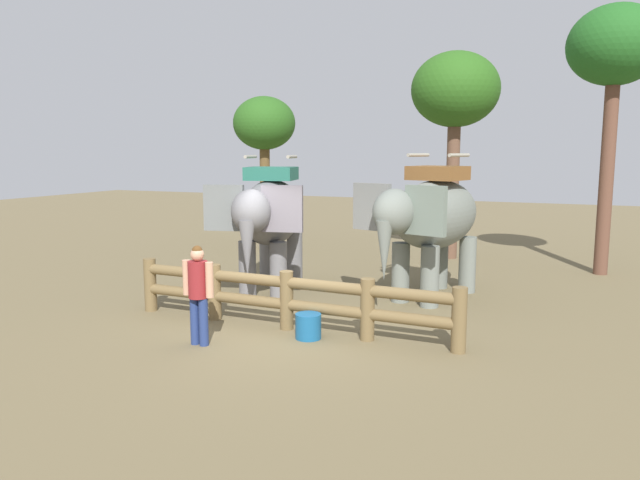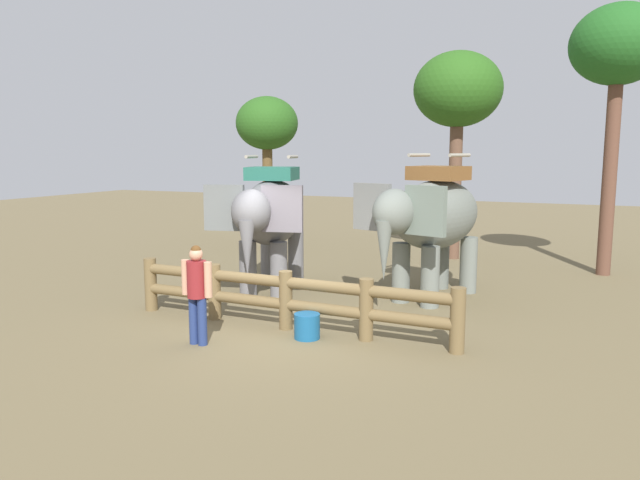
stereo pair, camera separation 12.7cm
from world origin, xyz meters
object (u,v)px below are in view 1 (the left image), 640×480
object	(u,v)px
tree_back_center	(615,52)
tree_far_left	(264,127)
elephant_center	(431,218)
log_fence	(287,296)
elephant_near_left	(269,216)
tourist_woman_in_black	(198,288)
feed_bucket	(308,326)
tree_far_right	(455,94)

from	to	relation	value
tree_back_center	tree_far_left	bearing A→B (deg)	176.65
elephant_center	tree_back_center	xyz separation A→B (m)	(3.48, 4.34, 3.81)
log_fence	elephant_center	world-z (taller)	elephant_center
elephant_near_left	elephant_center	size ratio (longest dim) A/B	0.99
tourist_woman_in_black	feed_bucket	world-z (taller)	tourist_woman_in_black
elephant_near_left	tourist_woman_in_black	size ratio (longest dim) A/B	2.22
tree_far_right	tourist_woman_in_black	bearing A→B (deg)	-102.75
tree_far_left	elephant_near_left	bearing A→B (deg)	-61.20
elephant_center	log_fence	bearing A→B (deg)	-119.73
elephant_near_left	tree_back_center	size ratio (longest dim) A/B	0.54
elephant_near_left	tree_far_right	distance (m)	7.32
tourist_woman_in_black	feed_bucket	bearing A→B (deg)	33.61
tourist_woman_in_black	log_fence	bearing A→B (deg)	55.66
tourist_woman_in_black	tree_back_center	bearing A→B (deg)	54.96
log_fence	tree_far_left	bearing A→B (deg)	120.21
log_fence	elephant_near_left	bearing A→B (deg)	123.36
elephant_near_left	tourist_woman_in_black	world-z (taller)	elephant_near_left
tourist_woman_in_black	tree_far_right	xyz separation A→B (m)	(2.21, 9.79, 3.83)
elephant_center	tree_far_right	xyz separation A→B (m)	(-0.55, 5.22, 3.04)
tourist_woman_in_black	elephant_center	bearing A→B (deg)	58.85
tourist_woman_in_black	tree_back_center	world-z (taller)	tree_back_center
tourist_woman_in_black	tree_far_left	size ratio (longest dim) A/B	0.34
tree_far_left	tree_far_right	bearing A→B (deg)	2.76
elephant_center	feed_bucket	distance (m)	4.08
elephant_center	tourist_woman_in_black	size ratio (longest dim) A/B	2.25
log_fence	elephant_near_left	size ratio (longest dim) A/B	1.74
log_fence	feed_bucket	world-z (taller)	log_fence
log_fence	tourist_woman_in_black	xyz separation A→B (m)	(-0.93, -1.35, 0.35)
feed_bucket	tree_far_right	bearing A→B (deg)	85.38
feed_bucket	tree_far_left	bearing A→B (deg)	122.05
tree_far_right	log_fence	bearing A→B (deg)	-98.69
log_fence	tree_back_center	world-z (taller)	tree_back_center
log_fence	tourist_woman_in_black	size ratio (longest dim) A/B	3.85
elephant_center	tree_far_left	xyz separation A→B (m)	(-6.58, 4.93, 2.18)
tree_far_left	tree_far_right	world-z (taller)	tree_far_right
tree_far_left	tree_back_center	size ratio (longest dim) A/B	0.73
tree_far_left	feed_bucket	xyz separation A→B (m)	(5.32, -8.50, -3.71)
elephant_near_left	elephant_center	bearing A→B (deg)	12.64
log_fence	tree_back_center	distance (m)	10.48
elephant_center	elephant_near_left	bearing A→B (deg)	-167.36
tree_far_right	feed_bucket	xyz separation A→B (m)	(-0.71, -8.79, -4.57)
tourist_woman_in_black	tree_back_center	xyz separation A→B (m)	(6.25, 8.91, 4.60)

